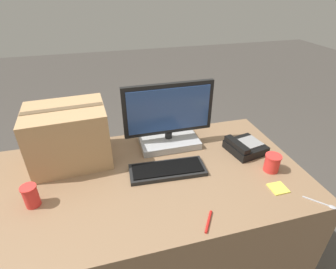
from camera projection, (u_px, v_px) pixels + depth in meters
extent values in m
plane|color=#47423D|center=(143.00, 263.00, 1.75)|extent=(12.00, 12.00, 0.00)
cube|color=#8C6B4C|center=(139.00, 225.00, 1.56)|extent=(1.80, 0.90, 0.74)
cube|color=#B7B7B7|center=(168.00, 140.00, 1.64)|extent=(0.36, 0.24, 0.04)
cylinder|color=black|center=(168.00, 135.00, 1.62)|extent=(0.04, 0.04, 0.04)
cube|color=black|center=(169.00, 109.00, 1.53)|extent=(0.54, 0.03, 0.31)
cube|color=#2D4C8C|center=(169.00, 110.00, 1.52)|extent=(0.49, 0.01, 0.26)
cube|color=black|center=(167.00, 170.00, 1.41)|extent=(0.42, 0.18, 0.02)
cube|color=black|center=(167.00, 168.00, 1.40)|extent=(0.38, 0.15, 0.01)
cube|color=black|center=(245.00, 147.00, 1.57)|extent=(0.23, 0.23, 0.05)
cube|color=black|center=(237.00, 145.00, 1.53)|extent=(0.08, 0.19, 0.03)
cube|color=gray|center=(251.00, 142.00, 1.57)|extent=(0.13, 0.14, 0.01)
cylinder|color=red|center=(31.00, 197.00, 1.18)|extent=(0.07, 0.07, 0.10)
cylinder|color=red|center=(28.00, 188.00, 1.15)|extent=(0.07, 0.07, 0.01)
cylinder|color=red|center=(272.00, 164.00, 1.40)|extent=(0.08, 0.08, 0.09)
cylinder|color=red|center=(274.00, 156.00, 1.38)|extent=(0.09, 0.09, 0.01)
cube|color=#B2B2B7|center=(316.00, 201.00, 1.23)|extent=(0.08, 0.09, 0.00)
ellipsoid|color=#B2B2B7|center=(332.00, 207.00, 1.19)|extent=(0.04, 0.04, 0.00)
cube|color=tan|center=(69.00, 136.00, 1.42)|extent=(0.43, 0.35, 0.32)
cube|color=brown|center=(63.00, 109.00, 1.34)|extent=(0.40, 0.06, 0.00)
cylinder|color=red|center=(209.00, 222.00, 1.12)|extent=(0.08, 0.11, 0.01)
cube|color=#E5DB4C|center=(278.00, 188.00, 1.30)|extent=(0.08, 0.08, 0.01)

